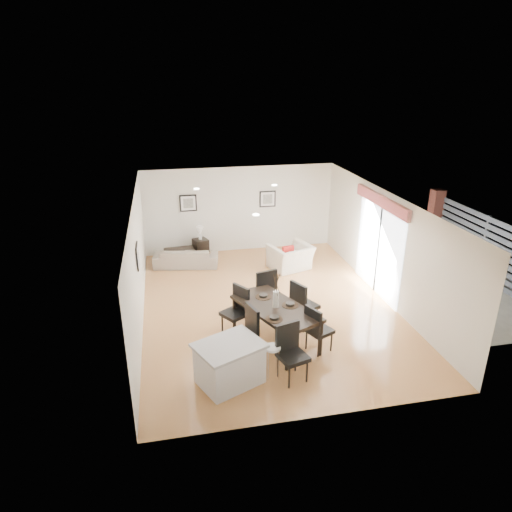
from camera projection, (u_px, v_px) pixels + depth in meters
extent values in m
plane|color=tan|center=(268.00, 306.00, 11.28)|extent=(8.00, 8.00, 0.00)
cube|color=silver|center=(240.00, 209.00, 14.41)|extent=(6.00, 0.04, 2.70)
cube|color=silver|center=(326.00, 348.00, 7.14)|extent=(6.00, 0.04, 2.70)
cube|color=silver|center=(138.00, 265.00, 10.21)|extent=(0.04, 8.00, 2.70)
cube|color=silver|center=(385.00, 246.00, 11.33)|extent=(0.04, 8.00, 2.70)
cube|color=white|center=(269.00, 200.00, 10.27)|extent=(6.00, 8.00, 0.02)
imported|color=gray|center=(186.00, 257.00, 13.53)|extent=(1.97, 1.04, 0.55)
imported|color=white|center=(290.00, 257.00, 13.29)|extent=(1.38, 1.28, 0.73)
imported|color=#3C6129|center=(477.00, 276.00, 12.21)|extent=(0.64, 0.58, 0.62)
imported|color=#3C6129|center=(454.00, 260.00, 13.12)|extent=(0.53, 0.53, 0.73)
cube|color=black|center=(276.00, 308.00, 9.49)|extent=(1.72, 2.23, 0.07)
cylinder|color=black|center=(287.00, 353.00, 8.71)|extent=(0.08, 0.08, 0.77)
cylinder|color=black|center=(234.00, 314.00, 10.12)|extent=(0.08, 0.08, 0.77)
cylinder|color=black|center=(321.00, 339.00, 9.17)|extent=(0.08, 0.08, 0.77)
cylinder|color=black|center=(266.00, 303.00, 10.59)|extent=(0.08, 0.08, 0.77)
cube|color=black|center=(242.00, 337.00, 9.00)|extent=(0.63, 0.63, 0.09)
cube|color=black|center=(252.00, 320.00, 8.97)|extent=(0.21, 0.51, 0.61)
cylinder|color=black|center=(229.00, 347.00, 9.17)|extent=(0.04, 0.04, 0.46)
cylinder|color=black|center=(247.00, 342.00, 9.35)|extent=(0.04, 0.04, 0.46)
cylinder|color=black|center=(238.00, 357.00, 8.85)|extent=(0.04, 0.04, 0.46)
cylinder|color=black|center=(256.00, 351.00, 9.02)|extent=(0.04, 0.04, 0.46)
cube|color=black|center=(234.00, 314.00, 9.91)|extent=(0.67, 0.67, 0.08)
cube|color=black|center=(241.00, 298.00, 9.94)|extent=(0.32, 0.44, 0.58)
cylinder|color=black|center=(222.00, 324.00, 10.01)|extent=(0.04, 0.04, 0.44)
cylinder|color=black|center=(235.00, 318.00, 10.26)|extent=(0.04, 0.04, 0.44)
cylinder|color=black|center=(234.00, 331.00, 9.76)|extent=(0.04, 0.04, 0.44)
cylinder|color=black|center=(247.00, 324.00, 10.01)|extent=(0.04, 0.04, 0.44)
cube|color=black|center=(319.00, 331.00, 9.31)|extent=(0.61, 0.61, 0.08)
cube|color=black|center=(313.00, 321.00, 9.09)|extent=(0.25, 0.44, 0.55)
cylinder|color=black|center=(331.00, 342.00, 9.37)|extent=(0.04, 0.04, 0.42)
cylinder|color=black|center=(318.00, 348.00, 9.17)|extent=(0.04, 0.04, 0.42)
cylinder|color=black|center=(319.00, 335.00, 9.64)|extent=(0.04, 0.04, 0.42)
cylinder|color=black|center=(306.00, 340.00, 9.44)|extent=(0.04, 0.04, 0.42)
cube|color=black|center=(305.00, 306.00, 10.21)|extent=(0.67, 0.67, 0.09)
cube|color=black|center=(298.00, 296.00, 9.97)|extent=(0.28, 0.48, 0.60)
cylinder|color=black|center=(317.00, 318.00, 10.28)|extent=(0.04, 0.04, 0.46)
cylinder|color=black|center=(304.00, 323.00, 10.05)|extent=(0.04, 0.04, 0.46)
cylinder|color=black|center=(305.00, 311.00, 10.56)|extent=(0.04, 0.04, 0.46)
cylinder|color=black|center=(292.00, 316.00, 10.34)|extent=(0.04, 0.04, 0.46)
cube|color=black|center=(293.00, 357.00, 8.39)|extent=(0.61, 0.61, 0.09)
cube|color=black|center=(287.00, 337.00, 8.45)|extent=(0.49, 0.20, 0.59)
cylinder|color=black|center=(289.00, 378.00, 8.25)|extent=(0.04, 0.04, 0.45)
cylinder|color=black|center=(278.00, 366.00, 8.57)|extent=(0.04, 0.04, 0.45)
cylinder|color=black|center=(307.00, 372.00, 8.42)|extent=(0.04, 0.04, 0.45)
cylinder|color=black|center=(296.00, 361.00, 8.74)|extent=(0.04, 0.04, 0.45)
cube|color=black|center=(262.00, 292.00, 10.81)|extent=(0.64, 0.64, 0.09)
cube|color=black|center=(267.00, 283.00, 10.50)|extent=(0.52, 0.20, 0.62)
cylinder|color=black|center=(265.00, 298.00, 11.17)|extent=(0.04, 0.04, 0.48)
cylinder|color=black|center=(273.00, 305.00, 10.83)|extent=(0.04, 0.04, 0.48)
cylinder|color=black|center=(251.00, 301.00, 11.00)|extent=(0.04, 0.04, 0.48)
cylinder|color=black|center=(258.00, 308.00, 10.66)|extent=(0.04, 0.04, 0.48)
cylinder|color=white|center=(276.00, 299.00, 9.41)|extent=(0.12, 0.12, 0.36)
cylinder|color=#2F2015|center=(290.00, 305.00, 9.54)|extent=(0.35, 0.35, 0.01)
cylinder|color=black|center=(290.00, 304.00, 9.52)|extent=(0.19, 0.19, 0.05)
cylinder|color=#2F2015|center=(263.00, 297.00, 9.90)|extent=(0.35, 0.35, 0.01)
cylinder|color=black|center=(263.00, 295.00, 9.88)|extent=(0.19, 0.19, 0.05)
cylinder|color=#2F2015|center=(274.00, 319.00, 9.00)|extent=(0.35, 0.35, 0.01)
cylinder|color=black|center=(274.00, 317.00, 8.99)|extent=(0.19, 0.19, 0.05)
cube|color=black|center=(180.00, 255.00, 13.97)|extent=(0.94, 0.62, 0.36)
cube|color=black|center=(201.00, 247.00, 14.29)|extent=(0.52, 0.52, 0.55)
cylinder|color=white|center=(200.00, 237.00, 14.15)|extent=(0.10, 0.10, 0.18)
cone|color=silver|center=(200.00, 230.00, 14.08)|extent=(0.22, 0.22, 0.24)
cube|color=#A41915|center=(288.00, 252.00, 13.09)|extent=(0.35, 0.17, 0.34)
cube|color=silver|center=(230.00, 365.00, 8.36)|extent=(1.32, 1.18, 0.76)
cube|color=#A9A9AB|center=(229.00, 346.00, 8.20)|extent=(1.44, 1.30, 0.05)
cylinder|color=silver|center=(273.00, 348.00, 8.41)|extent=(0.30, 0.30, 0.04)
cylinder|color=silver|center=(276.00, 359.00, 8.64)|extent=(0.02, 0.02, 0.64)
cylinder|color=silver|center=(266.00, 360.00, 8.60)|extent=(0.02, 0.02, 0.64)
cylinder|color=silver|center=(268.00, 366.00, 8.42)|extent=(0.02, 0.02, 0.64)
cylinder|color=silver|center=(279.00, 365.00, 8.46)|extent=(0.02, 0.02, 0.64)
cube|color=black|center=(188.00, 203.00, 13.97)|extent=(0.52, 0.03, 0.52)
cube|color=white|center=(188.00, 203.00, 13.97)|extent=(0.44, 0.04, 0.44)
cube|color=#50504C|center=(188.00, 203.00, 13.97)|extent=(0.30, 0.04, 0.30)
cube|color=black|center=(268.00, 199.00, 14.44)|extent=(0.52, 0.03, 0.52)
cube|color=white|center=(268.00, 199.00, 14.44)|extent=(0.44, 0.04, 0.44)
cube|color=#50504C|center=(268.00, 199.00, 14.44)|extent=(0.30, 0.04, 0.30)
cube|color=black|center=(138.00, 256.00, 9.92)|extent=(0.03, 0.52, 0.52)
cube|color=white|center=(138.00, 256.00, 9.92)|extent=(0.04, 0.44, 0.44)
cube|color=#50504C|center=(138.00, 256.00, 9.92)|extent=(0.04, 0.30, 0.30)
cube|color=white|center=(378.00, 250.00, 11.69)|extent=(0.02, 2.40, 2.25)
cube|color=black|center=(378.00, 251.00, 11.68)|extent=(0.03, 0.05, 2.25)
cube|color=black|center=(382.00, 207.00, 11.26)|extent=(0.03, 2.50, 0.05)
cube|color=maroon|center=(381.00, 201.00, 11.19)|extent=(0.10, 2.70, 0.28)
plane|color=gray|center=(443.00, 283.00, 12.48)|extent=(6.00, 6.00, 0.00)
cube|color=#2F2F32|center=(488.00, 250.00, 12.37)|extent=(0.08, 5.50, 1.80)
cube|color=brown|center=(434.00, 220.00, 14.49)|extent=(0.35, 0.35, 2.00)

